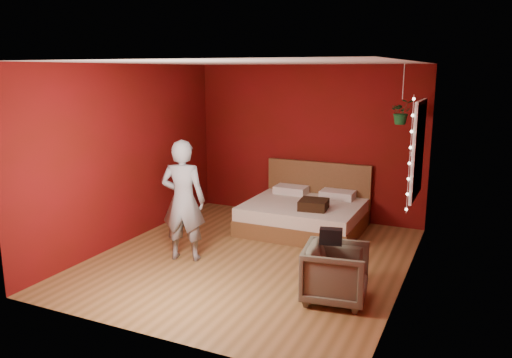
# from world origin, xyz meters

# --- Properties ---
(floor) EXTENTS (4.50, 4.50, 0.00)m
(floor) POSITION_xyz_m (0.00, 0.00, 0.00)
(floor) COLOR olive
(floor) RESTS_ON ground
(room_walls) EXTENTS (4.04, 4.54, 2.62)m
(room_walls) POSITION_xyz_m (0.00, 0.00, 1.68)
(room_walls) COLOR maroon
(room_walls) RESTS_ON ground
(window) EXTENTS (0.05, 0.97, 1.27)m
(window) POSITION_xyz_m (1.97, 0.90, 1.50)
(window) COLOR white
(window) RESTS_ON room_walls
(fairy_lights) EXTENTS (0.04, 0.04, 1.45)m
(fairy_lights) POSITION_xyz_m (1.94, 0.37, 1.50)
(fairy_lights) COLOR silver
(fairy_lights) RESTS_ON room_walls
(bed) EXTENTS (1.80, 1.53, 0.99)m
(bed) POSITION_xyz_m (0.23, 1.52, 0.26)
(bed) COLOR brown
(bed) RESTS_ON ground
(person) EXTENTS (0.68, 0.53, 1.63)m
(person) POSITION_xyz_m (-0.82, -0.39, 0.82)
(person) COLOR slate
(person) RESTS_ON ground
(armchair) EXTENTS (0.78, 0.77, 0.63)m
(armchair) POSITION_xyz_m (1.38, -0.75, 0.32)
(armchair) COLOR #62614E
(armchair) RESTS_ON ground
(handbag) EXTENTS (0.27, 0.17, 0.18)m
(handbag) POSITION_xyz_m (1.30, -0.71, 0.72)
(handbag) COLOR black
(handbag) RESTS_ON armchair
(throw_pillow) EXTENTS (0.45, 0.45, 0.15)m
(throw_pillow) POSITION_xyz_m (0.49, 1.16, 0.52)
(throw_pillow) COLOR black
(throw_pillow) RESTS_ON bed
(hanging_plant) EXTENTS (0.41, 0.39, 0.86)m
(hanging_plant) POSITION_xyz_m (1.63, 1.59, 1.92)
(hanging_plant) COLOR silver
(hanging_plant) RESTS_ON room_walls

